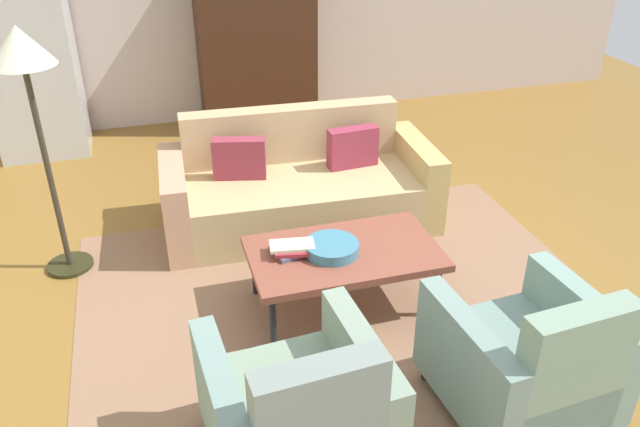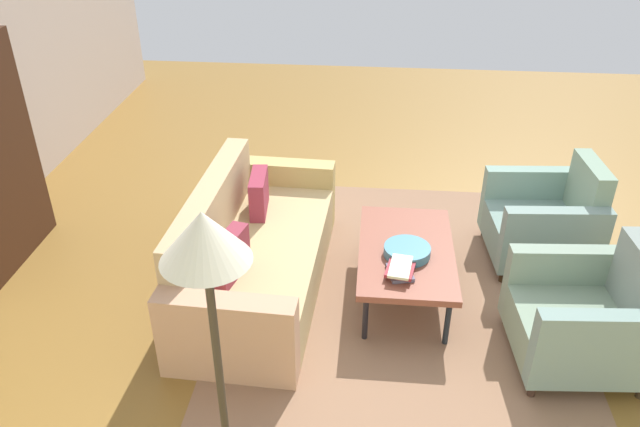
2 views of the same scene
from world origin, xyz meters
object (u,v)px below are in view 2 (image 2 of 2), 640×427
object	(u,v)px
couch	(250,255)
floor_lamp	(207,267)
armchair_right	(548,223)
fruit_bowl	(407,251)
coffee_table	(406,253)
armchair_left	(588,319)
book_stack	(400,270)

from	to	relation	value
couch	floor_lamp	world-z (taller)	floor_lamp
armchair_right	floor_lamp	bearing A→B (deg)	133.62
couch	fruit_bowl	distance (m)	1.20
coffee_table	armchair_right	xyz separation A→B (m)	(0.60, -1.17, -0.04)
couch	armchair_left	distance (m)	2.43
couch	book_stack	bearing A→B (deg)	76.42
armchair_right	armchair_left	bearing A→B (deg)	175.72
coffee_table	armchair_right	bearing A→B (deg)	-62.58
armchair_left	coffee_table	bearing A→B (deg)	58.96
couch	book_stack	world-z (taller)	couch
floor_lamp	armchair_left	bearing A→B (deg)	-61.45
armchair_left	floor_lamp	xyz separation A→B (m)	(-1.16, 2.13, 1.10)
couch	armchair_left	bearing A→B (deg)	78.31
armchair_left	armchair_right	bearing A→B (deg)	-3.99
book_stack	floor_lamp	bearing A→B (deg)	147.48
armchair_left	floor_lamp	bearing A→B (deg)	114.55
floor_lamp	armchair_right	bearing A→B (deg)	-42.10
coffee_table	floor_lamp	size ratio (longest dim) A/B	0.70
armchair_left	fruit_bowl	distance (m)	1.28
couch	coffee_table	bearing A→B (deg)	92.41
couch	armchair_right	size ratio (longest dim) A/B	2.43
couch	floor_lamp	size ratio (longest dim) A/B	1.24
coffee_table	fruit_bowl	size ratio (longest dim) A/B	3.53
coffee_table	couch	bearing A→B (deg)	89.81
coffee_table	armchair_left	world-z (taller)	armchair_left
couch	floor_lamp	bearing A→B (deg)	9.68
armchair_left	armchair_right	world-z (taller)	same
fruit_bowl	floor_lamp	size ratio (longest dim) A/B	0.20
coffee_table	book_stack	distance (m)	0.34
armchair_left	fruit_bowl	world-z (taller)	armchair_left
fruit_bowl	floor_lamp	bearing A→B (deg)	149.97
couch	book_stack	xyz separation A→B (m)	(-0.33, -1.13, 0.17)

